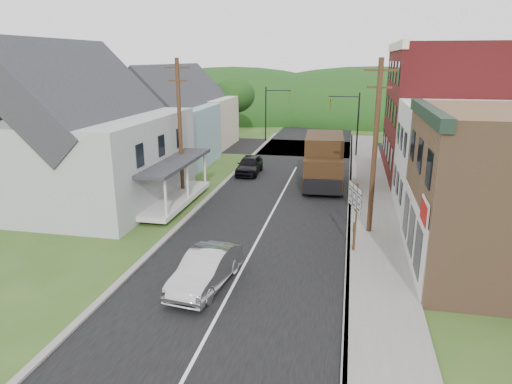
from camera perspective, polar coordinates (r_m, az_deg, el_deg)
The scene contains 24 objects.
ground at distance 22.25m, azimuth -0.50°, elevation -7.35°, with size 120.00×120.00×0.00m, color #2D4719.
road at distance 31.52m, azimuth 3.34°, elevation -0.17°, with size 9.00×90.00×0.02m, color black.
cross_road at distance 47.95m, azimuth 6.35°, elevation 5.49°, with size 60.00×9.00×0.02m, color black.
sidewalk_right at distance 29.33m, azimuth 14.23°, elevation -1.77°, with size 2.80×55.00×0.15m, color slate.
curb_right at distance 29.29m, azimuth 11.60°, elevation -1.62°, with size 0.20×55.00×0.15m, color slate.
curb_left at distance 30.63m, azimuth -5.86°, elevation -0.60°, with size 0.30×55.00×0.12m, color slate.
storefront_white at distance 28.86m, azimuth 25.48°, elevation 3.37°, with size 8.00×7.00×6.50m, color silver.
storefront_red at distance 37.78m, azimuth 22.57°, elevation 9.12°, with size 8.00×12.00×10.00m, color maroon.
house_gray at distance 30.98m, azimuth -20.40°, elevation 6.59°, with size 10.20×12.24×8.35m.
house_blue at distance 40.31m, azimuth -10.88°, elevation 8.57°, with size 7.14×8.16×7.28m.
house_cream at distance 48.84m, azimuth -7.39°, elevation 10.03°, with size 7.14×8.16×7.28m.
utility_pole_right at distance 23.84m, azimuth 14.65°, elevation 5.46°, with size 1.60×0.26×9.00m.
utility_pole_left at distance 30.24m, azimuth -9.49°, elevation 7.98°, with size 1.60×0.26×9.00m.
traffic_signal_right at distance 43.72m, azimuth 11.74°, elevation 9.19°, with size 2.87×0.20×6.00m.
traffic_signal_left at distance 51.41m, azimuth 2.01°, elevation 10.54°, with size 2.87×0.20×6.00m.
tree_left_b at distance 38.59m, azimuth -22.22°, elevation 9.11°, with size 4.80×4.80×6.94m.
tree_left_c at distance 46.32m, azimuth -18.98°, elevation 11.76°, with size 5.80×5.80×8.41m.
tree_left_d at distance 53.75m, azimuth -2.75°, elevation 11.98°, with size 4.80×4.80×6.94m.
forested_ridge at distance 75.57m, azimuth 8.44°, elevation 9.36°, with size 90.00×30.00×16.00m, color black.
silver_sedan at distance 18.75m, azimuth -6.32°, elevation -9.67°, with size 1.57×4.51×1.49m, color #AEAEB3.
dark_sedan at distance 36.67m, azimuth -0.83°, elevation 3.40°, with size 1.72×4.28×1.46m, color black.
delivery_van at distance 33.15m, azimuth 8.45°, elevation 3.82°, with size 3.04×6.70×3.67m.
route_sign_cluster at distance 21.70m, azimuth 12.28°, elevation -1.92°, with size 0.60×1.82×3.28m.
warning_sign at distance 24.15m, azimuth 12.25°, elevation -1.42°, with size 0.14×0.68×2.47m.
Camera 1 is at (4.31, -19.92, 8.93)m, focal length 32.00 mm.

